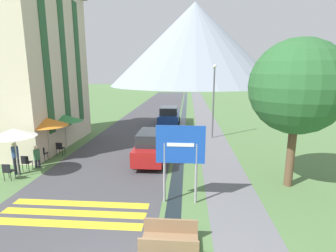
{
  "coord_description": "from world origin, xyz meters",
  "views": [
    {
      "loc": [
        1.68,
        -5.38,
        5.17
      ],
      "look_at": [
        0.51,
        10.0,
        1.93
      ],
      "focal_mm": 28.0,
      "sensor_mm": 36.0,
      "label": 1
    }
  ],
  "objects_px": {
    "person_seated_near": "(37,155)",
    "tree_by_path": "(297,87)",
    "parked_car_far": "(169,116)",
    "cafe_chair_far_right": "(52,146)",
    "cafe_chair_near_right": "(26,162)",
    "hotel_building": "(23,55)",
    "streetlamp": "(214,96)",
    "cafe_chair_far_left": "(60,148)",
    "person_standing_terrace": "(15,156)",
    "cafe_chair_middle": "(42,153)",
    "cafe_chair_nearest": "(8,170)",
    "cafe_umbrella_middle_orange": "(47,122)",
    "parked_car_near": "(151,146)",
    "footbridge": "(170,242)",
    "cafe_umbrella_front_white": "(14,133)",
    "cafe_umbrella_rear_green": "(65,118)",
    "road_sign": "(180,152)"
  },
  "relations": [
    {
      "from": "footbridge",
      "to": "cafe_chair_near_right",
      "type": "height_order",
      "value": "cafe_chair_near_right"
    },
    {
      "from": "footbridge",
      "to": "cafe_umbrella_front_white",
      "type": "height_order",
      "value": "cafe_umbrella_front_white"
    },
    {
      "from": "cafe_umbrella_front_white",
      "to": "person_standing_terrace",
      "type": "relative_size",
      "value": 1.46
    },
    {
      "from": "cafe_chair_far_left",
      "to": "person_standing_terrace",
      "type": "bearing_deg",
      "value": -92.94
    },
    {
      "from": "footbridge",
      "to": "cafe_chair_far_left",
      "type": "xyz_separation_m",
      "value": [
        -7.42,
        8.24,
        0.29
      ]
    },
    {
      "from": "cafe_chair_far_right",
      "to": "cafe_chair_far_left",
      "type": "relative_size",
      "value": 1.0
    },
    {
      "from": "cafe_chair_near_right",
      "to": "cafe_umbrella_rear_green",
      "type": "xyz_separation_m",
      "value": [
        0.23,
        4.18,
        1.59
      ]
    },
    {
      "from": "hotel_building",
      "to": "person_seated_near",
      "type": "distance_m",
      "value": 7.62
    },
    {
      "from": "parked_car_far",
      "to": "cafe_chair_far_right",
      "type": "bearing_deg",
      "value": -125.38
    },
    {
      "from": "cafe_chair_nearest",
      "to": "footbridge",
      "type": "bearing_deg",
      "value": -31.12
    },
    {
      "from": "cafe_chair_far_left",
      "to": "cafe_chair_middle",
      "type": "relative_size",
      "value": 1.0
    },
    {
      "from": "cafe_umbrella_front_white",
      "to": "cafe_chair_nearest",
      "type": "bearing_deg",
      "value": -118.27
    },
    {
      "from": "cafe_chair_near_right",
      "to": "tree_by_path",
      "type": "relative_size",
      "value": 0.13
    },
    {
      "from": "parked_car_near",
      "to": "person_standing_terrace",
      "type": "xyz_separation_m",
      "value": [
        -6.54,
        -2.55,
        0.07
      ]
    },
    {
      "from": "cafe_umbrella_rear_green",
      "to": "person_standing_terrace",
      "type": "relative_size",
      "value": 1.39
    },
    {
      "from": "parked_car_near",
      "to": "tree_by_path",
      "type": "relative_size",
      "value": 0.66
    },
    {
      "from": "footbridge",
      "to": "cafe_chair_near_right",
      "type": "bearing_deg",
      "value": 144.83
    },
    {
      "from": "person_standing_terrace",
      "to": "streetlamp",
      "type": "distance_m",
      "value": 13.72
    },
    {
      "from": "hotel_building",
      "to": "parked_car_near",
      "type": "xyz_separation_m",
      "value": [
        8.99,
        -2.88,
        -5.29
      ]
    },
    {
      "from": "cafe_umbrella_rear_green",
      "to": "person_standing_terrace",
      "type": "bearing_deg",
      "value": -95.04
    },
    {
      "from": "cafe_chair_nearest",
      "to": "parked_car_near",
      "type": "bearing_deg",
      "value": 24.13
    },
    {
      "from": "cafe_chair_far_right",
      "to": "cafe_chair_near_right",
      "type": "height_order",
      "value": "same"
    },
    {
      "from": "cafe_chair_far_left",
      "to": "cafe_umbrella_middle_orange",
      "type": "xyz_separation_m",
      "value": [
        -0.37,
        -0.55,
        1.73
      ]
    },
    {
      "from": "hotel_building",
      "to": "streetlamp",
      "type": "distance_m",
      "value": 13.68
    },
    {
      "from": "footbridge",
      "to": "cafe_chair_nearest",
      "type": "relative_size",
      "value": 2.0
    },
    {
      "from": "parked_car_far",
      "to": "cafe_umbrella_rear_green",
      "type": "distance_m",
      "value": 10.55
    },
    {
      "from": "parked_car_far",
      "to": "cafe_chair_nearest",
      "type": "relative_size",
      "value": 4.99
    },
    {
      "from": "footbridge",
      "to": "cafe_umbrella_middle_orange",
      "type": "relative_size",
      "value": 0.68
    },
    {
      "from": "hotel_building",
      "to": "streetlamp",
      "type": "bearing_deg",
      "value": 12.88
    },
    {
      "from": "parked_car_far",
      "to": "road_sign",
      "type": "bearing_deg",
      "value": -84.27
    },
    {
      "from": "streetlamp",
      "to": "cafe_umbrella_middle_orange",
      "type": "bearing_deg",
      "value": -150.39
    },
    {
      "from": "hotel_building",
      "to": "cafe_chair_far_left",
      "type": "relative_size",
      "value": 13.56
    },
    {
      "from": "person_seated_near",
      "to": "road_sign",
      "type": "bearing_deg",
      "value": -22.85
    },
    {
      "from": "cafe_chair_middle",
      "to": "cafe_chair_nearest",
      "type": "bearing_deg",
      "value": -92.9
    },
    {
      "from": "cafe_chair_near_right",
      "to": "cafe_umbrella_middle_orange",
      "type": "xyz_separation_m",
      "value": [
        0.16,
        2.09,
        1.73
      ]
    },
    {
      "from": "person_seated_near",
      "to": "hotel_building",
      "type": "bearing_deg",
      "value": 123.7
    },
    {
      "from": "cafe_chair_near_right",
      "to": "cafe_chair_nearest",
      "type": "height_order",
      "value": "same"
    },
    {
      "from": "road_sign",
      "to": "cafe_chair_near_right",
      "type": "distance_m",
      "value": 8.77
    },
    {
      "from": "road_sign",
      "to": "parked_car_far",
      "type": "height_order",
      "value": "road_sign"
    },
    {
      "from": "road_sign",
      "to": "parked_car_far",
      "type": "relative_size",
      "value": 0.74
    },
    {
      "from": "parked_car_near",
      "to": "cafe_chair_far_right",
      "type": "height_order",
      "value": "parked_car_near"
    },
    {
      "from": "hotel_building",
      "to": "person_standing_terrace",
      "type": "height_order",
      "value": "hotel_building"
    },
    {
      "from": "cafe_chair_middle",
      "to": "hotel_building",
      "type": "bearing_deg",
      "value": 127.88
    },
    {
      "from": "footbridge",
      "to": "cafe_umbrella_front_white",
      "type": "bearing_deg",
      "value": 148.68
    },
    {
      "from": "person_seated_near",
      "to": "tree_by_path",
      "type": "bearing_deg",
      "value": -6.04
    },
    {
      "from": "cafe_chair_middle",
      "to": "cafe_chair_nearest",
      "type": "height_order",
      "value": "same"
    },
    {
      "from": "tree_by_path",
      "to": "cafe_umbrella_middle_orange",
      "type": "bearing_deg",
      "value": 167.45
    },
    {
      "from": "cafe_umbrella_rear_green",
      "to": "tree_by_path",
      "type": "relative_size",
      "value": 0.36
    },
    {
      "from": "road_sign",
      "to": "person_seated_near",
      "type": "xyz_separation_m",
      "value": [
        -7.91,
        3.33,
        -1.44
      ]
    },
    {
      "from": "road_sign",
      "to": "cafe_chair_near_right",
      "type": "relative_size",
      "value": 3.71
    }
  ]
}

